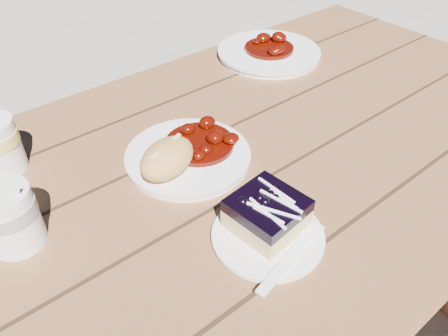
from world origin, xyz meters
TOP-DOWN VIEW (x-y plane):
  - picnic_table at (0.00, -0.00)m, footprint 2.00×1.55m
  - main_plate at (0.15, 0.05)m, footprint 0.22×0.22m
  - goulash_stew at (0.18, 0.05)m, footprint 0.13×0.13m
  - bread_roll at (0.10, 0.03)m, footprint 0.13×0.11m
  - dessert_plate at (0.14, -0.18)m, footprint 0.16×0.16m
  - blueberry_cake at (0.15, -0.17)m, footprint 0.11×0.11m
  - fork_dessert at (0.12, -0.24)m, footprint 0.16×0.06m
  - coffee_cup at (-0.15, 0.05)m, footprint 0.08×0.08m
  - second_plate at (0.57, 0.27)m, footprint 0.26×0.26m
  - second_stew at (0.57, 0.27)m, footprint 0.12×0.12m

SIDE VIEW (x-z plane):
  - picnic_table at x=0.00m, z-range 0.21..0.96m
  - dessert_plate at x=0.14m, z-range 0.75..0.76m
  - main_plate at x=0.15m, z-range 0.75..0.77m
  - second_plate at x=0.57m, z-range 0.75..0.77m
  - fork_dessert at x=0.12m, z-range 0.76..0.76m
  - blueberry_cake at x=0.15m, z-range 0.76..0.81m
  - goulash_stew at x=0.18m, z-range 0.77..0.81m
  - second_stew at x=0.57m, z-range 0.77..0.81m
  - bread_roll at x=0.10m, z-range 0.77..0.82m
  - coffee_cup at x=-0.15m, z-range 0.75..0.85m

